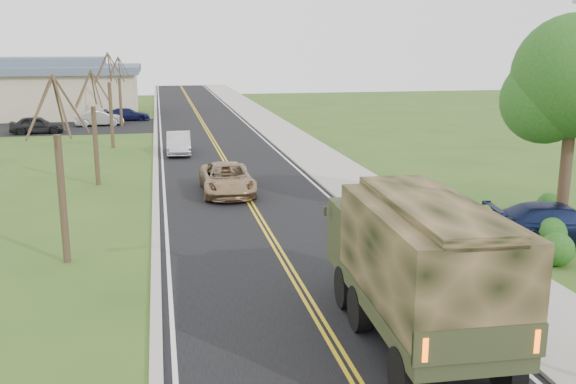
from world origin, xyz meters
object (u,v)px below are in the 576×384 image
object	(u,v)px
military_truck	(416,259)
suv_champagne	(227,179)
sedan_silver	(179,143)
pickup_navy	(559,224)

from	to	relation	value
military_truck	suv_champagne	size ratio (longest dim) A/B	1.44
sedan_silver	suv_champagne	bearing A→B (deg)	-79.63
sedan_silver	military_truck	bearing A→B (deg)	-79.41
military_truck	pickup_navy	distance (m)	10.25
suv_champagne	sedan_silver	world-z (taller)	suv_champagne
sedan_silver	pickup_navy	xyz separation A→B (m)	(12.58, -22.01, 0.03)
military_truck	sedan_silver	bearing A→B (deg)	101.37
pickup_navy	suv_champagne	bearing A→B (deg)	56.19
military_truck	pickup_navy	size ratio (longest dim) A/B	1.46
suv_champagne	sedan_silver	size ratio (longest dim) A/B	1.20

